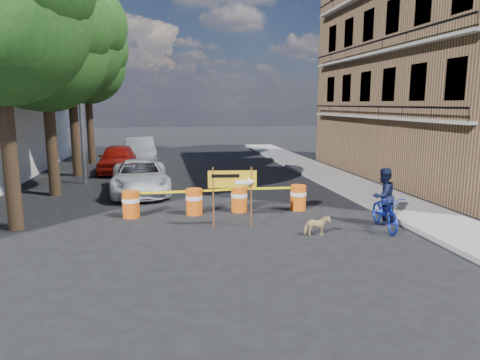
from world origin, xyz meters
name	(u,v)px	position (x,y,z in m)	size (l,w,h in m)	color
ground	(247,237)	(0.00, 0.00, 0.00)	(120.00, 120.00, 0.00)	black
sidewalk_east	(356,187)	(6.20, 6.00, 0.07)	(2.40, 40.00, 0.15)	gray
apartment_building	(453,58)	(12.00, 8.00, 6.00)	(8.00, 16.00, 12.00)	#886345
tree_mid_a	(46,47)	(-6.74, 7.00, 6.01)	(5.25, 5.00, 8.68)	#332316
tree_mid_b	(70,45)	(-6.73, 12.00, 6.71)	(5.67, 5.40, 9.62)	#332316
tree_far	(87,64)	(-6.74, 17.00, 6.22)	(5.04, 4.80, 8.84)	#332316
streetlamp	(81,91)	(-5.93, 9.50, 4.38)	(1.25, 0.18, 8.00)	gray
barrel_far_left	(131,204)	(-3.44, 2.82, 0.47)	(0.58, 0.58, 0.90)	#DD490D
barrel_mid_left	(194,201)	(-1.31, 2.83, 0.47)	(0.58, 0.58, 0.90)	#DD490D
barrel_mid_right	(239,199)	(0.30, 2.94, 0.47)	(0.58, 0.58, 0.90)	#DD490D
barrel_far_right	(298,197)	(2.43, 2.80, 0.47)	(0.58, 0.58, 0.90)	#DD490D
detour_sign	(239,184)	(-0.08, 0.93, 1.40)	(1.48, 0.33, 1.90)	#592D19
pedestrian	(383,196)	(4.50, 0.56, 0.90)	(0.88, 0.68, 1.81)	black
bicycle	(386,196)	(4.30, 0.03, 1.02)	(0.71, 1.07, 2.03)	#13259F
dog	(317,226)	(2.00, -0.29, 0.31)	(0.33, 0.72, 0.61)	tan
suv_white	(140,177)	(-3.31, 6.84, 0.71)	(2.34, 5.08, 1.41)	silver
sedan_red	(118,159)	(-4.80, 12.90, 0.77)	(1.82, 4.53, 1.55)	#9D130D
sedan_silver	(140,150)	(-3.78, 16.84, 0.83)	(1.75, 5.01, 1.65)	#B3B6BB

